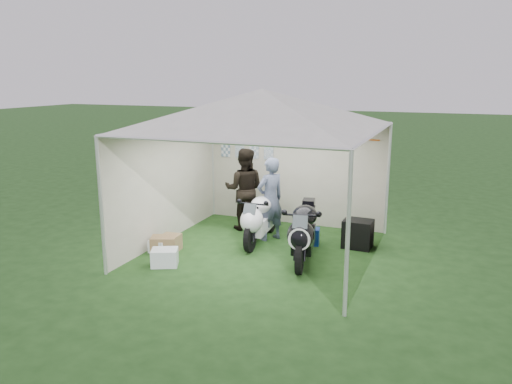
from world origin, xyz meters
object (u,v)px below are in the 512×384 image
canopy_tent (262,113)px  crate_3 (164,244)px  person_dark_jacket (244,189)px  equipment_box (358,234)px  person_blue_jacket (270,199)px  paddock_stand (308,236)px  motorcycle_black (304,231)px  crate_1 (171,243)px  crate_2 (159,246)px  crate_0 (165,257)px  motorcycle_white (259,217)px

canopy_tent → crate_3: canopy_tent is taller
person_dark_jacket → equipment_box: (2.49, -0.31, -0.60)m
person_blue_jacket → crate_3: person_blue_jacket is taller
paddock_stand → person_blue_jacket: (-0.79, 0.00, 0.67)m
equipment_box → person_dark_jacket: bearing=173.0°
motorcycle_black → person_dark_jacket: 2.24m
crate_1 → crate_2: crate_1 is taller
person_blue_jacket → crate_2: 2.34m
crate_3 → canopy_tent: bearing=24.6°
motorcycle_black → crate_2: motorcycle_black is taller
motorcycle_black → crate_0: 2.47m
crate_2 → crate_3: (0.08, 0.03, 0.03)m
paddock_stand → person_dark_jacket: (-1.56, 0.48, 0.71)m
person_blue_jacket → crate_0: person_blue_jacket is taller
motorcycle_white → crate_2: size_ratio=5.72×
paddock_stand → crate_3: paddock_stand is taller
crate_2 → crate_3: bearing=21.9°
crate_0 → crate_1: (-0.31, 0.71, 0.00)m
crate_0 → crate_3: size_ratio=0.96×
motorcycle_white → equipment_box: bearing=9.2°
motorcycle_black → crate_1: bearing=178.6°
motorcycle_black → paddock_stand: (-0.17, 0.91, -0.40)m
crate_0 → motorcycle_black: bearing=27.3°
motorcycle_black → crate_0: motorcycle_black is taller
motorcycle_white → person_dark_jacket: (-0.63, 0.75, 0.36)m
canopy_tent → crate_3: 3.04m
motorcycle_white → paddock_stand: 1.03m
motorcycle_black → crate_3: 2.63m
person_dark_jacket → crate_2: bearing=50.2°
canopy_tent → person_blue_jacket: bearing=97.8°
person_dark_jacket → crate_3: (-0.81, -1.93, -0.72)m
crate_0 → crate_1: 0.77m
canopy_tent → equipment_box: (1.63, 0.86, -2.30)m
paddock_stand → canopy_tent: bearing=-135.2°
equipment_box → crate_3: size_ratio=1.17×
paddock_stand → person_blue_jacket: 1.04m
motorcycle_black → equipment_box: (0.76, 1.08, -0.29)m
canopy_tent → crate_1: bearing=-158.7°
crate_0 → crate_2: (-0.46, 0.54, -0.03)m
paddock_stand → person_blue_jacket: bearing=179.6°
paddock_stand → crate_1: bearing=-150.2°
crate_3 → person_blue_jacket: bearing=42.9°
motorcycle_black → crate_0: size_ratio=4.56×
crate_2 → motorcycle_white: bearing=38.7°
canopy_tent → crate_0: size_ratio=12.72×
person_dark_jacket → equipment_box: bearing=157.5°
motorcycle_white → person_blue_jacket: bearing=60.5°
canopy_tent → crate_0: 3.06m
equipment_box → crate_1: bearing=-155.3°
motorcycle_white → crate_3: bearing=-144.6°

